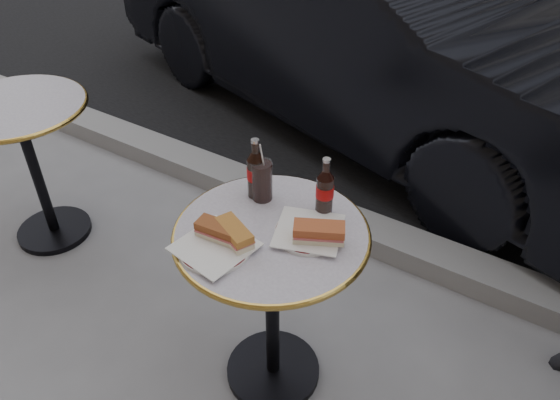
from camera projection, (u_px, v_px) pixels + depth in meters
The scene contains 14 objects.
ground at pixel (273, 372), 2.14m from camera, with size 80.00×80.00×0.00m, color gray.
asphalt_road at pixel (544, 11), 5.48m from camera, with size 40.00×8.00×0.00m, color black.
curb at pixel (372, 235), 2.71m from camera, with size 40.00×0.20×0.12m, color gray.
bistro_table at pixel (272, 309), 1.92m from camera, with size 0.62×0.62×0.73m, color #BAB2C4, non-canonical shape.
bistro_table_second at pixel (36, 174), 2.58m from camera, with size 0.62×0.62×0.73m, color #BAB2C4, non-canonical shape.
plate_left at pixel (215, 248), 1.62m from camera, with size 0.22×0.22×0.01m, color white.
plate_right at pixel (309, 232), 1.68m from camera, with size 0.21×0.21×0.01m, color white.
sandwich_left_a at pixel (219, 232), 1.63m from camera, with size 0.14×0.07×0.05m, color brown.
sandwich_left_b at pixel (235, 234), 1.63m from camera, with size 0.14×0.07×0.05m, color #B46F2D.
sandwich_right at pixel (319, 233), 1.63m from camera, with size 0.15×0.07×0.05m, color #AF512C.
cola_bottle_left at pixel (256, 168), 1.77m from camera, with size 0.06×0.06×0.22m, color black, non-canonical shape.
cola_bottle_right at pixel (325, 187), 1.70m from camera, with size 0.06×0.06×0.21m, color black, non-canonical shape.
cola_glass at pixel (262, 181), 1.78m from camera, with size 0.07×0.07×0.14m, color black.
parked_car at pixel (376, 23), 3.36m from camera, with size 4.01×1.39×1.32m, color black.
Camera 1 is at (0.71, -1.07, 1.84)m, focal length 35.00 mm.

